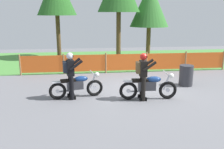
% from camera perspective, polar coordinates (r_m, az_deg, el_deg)
% --- Properties ---
extents(ground, '(24.00, 24.00, 0.02)m').
position_cam_1_polar(ground, '(10.08, 6.19, -3.61)').
color(ground, slate).
extents(grass_verge, '(24.00, 7.09, 0.01)m').
position_cam_1_polar(grass_verge, '(16.33, 1.18, 3.46)').
color(grass_verge, '#4C8C3D').
rests_on(grass_verge, ground).
extents(barrier_fence, '(10.71, 0.08, 1.05)m').
position_cam_1_polar(barrier_fence, '(12.79, 3.33, 2.84)').
color(barrier_fence, olive).
rests_on(barrier_fence, ground).
extents(tree_near_right, '(2.53, 2.53, 4.93)m').
position_cam_1_polar(tree_near_right, '(16.79, 8.68, 15.59)').
color(tree_near_right, brown).
rests_on(tree_near_right, ground).
extents(motorcycle_lead, '(2.09, 0.62, 0.99)m').
position_cam_1_polar(motorcycle_lead, '(8.95, 8.45, -2.74)').
color(motorcycle_lead, black).
rests_on(motorcycle_lead, ground).
extents(motorcycle_trailing, '(1.97, 0.63, 0.94)m').
position_cam_1_polar(motorcycle_trailing, '(9.11, -8.14, -2.57)').
color(motorcycle_trailing, black).
rests_on(motorcycle_trailing, ground).
extents(rider_lead, '(0.69, 0.56, 1.69)m').
position_cam_1_polar(rider_lead, '(8.77, 7.12, 0.17)').
color(rider_lead, black).
rests_on(rider_lead, ground).
extents(rider_trailing, '(0.74, 0.62, 1.69)m').
position_cam_1_polar(rider_trailing, '(8.95, -9.61, 0.36)').
color(rider_trailing, black).
rests_on(rider_trailing, ground).
extents(oil_drum, '(0.58, 0.58, 0.88)m').
position_cam_1_polar(oil_drum, '(10.98, 16.72, -0.21)').
color(oil_drum, '#2D2D33').
rests_on(oil_drum, ground).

